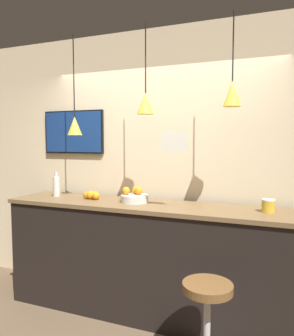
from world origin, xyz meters
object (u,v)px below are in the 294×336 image
Objects in this scene: spread_jar at (268,206)px; mounted_tv at (74,132)px; bar_stool at (207,318)px; juice_bottle at (56,186)px; fruit_bowl at (134,197)px.

spread_jar is 0.14× the size of mounted_tv.
bar_stool is 2.62× the size of juice_bottle.
juice_bottle is (-0.94, -0.01, 0.06)m from fruit_bowl.
spread_jar is at bearing -0.00° from juice_bottle.
mounted_tv is (-0.93, 0.32, 0.66)m from fruit_bowl.
fruit_bowl is at bearing 141.85° from bar_stool.
bar_stool is 2.49m from mounted_tv.
mounted_tv is (-1.81, 1.01, 1.37)m from bar_stool.
fruit_bowl is 2.42× the size of spread_jar.
spread_jar is at bearing 61.57° from bar_stool.
fruit_bowl is 0.94m from juice_bottle.
bar_stool is 0.90× the size of mounted_tv.
juice_bottle is at bearing 159.34° from bar_stool.
fruit_bowl reaches higher than bar_stool.
spread_jar reaches higher than bar_stool.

